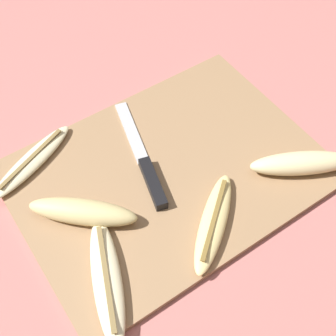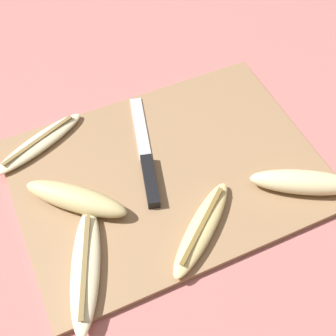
{
  "view_description": "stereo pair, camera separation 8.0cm",
  "coord_description": "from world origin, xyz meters",
  "px_view_note": "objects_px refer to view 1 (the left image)",
  "views": [
    {
      "loc": [
        -0.26,
        -0.38,
        0.67
      ],
      "look_at": [
        0.0,
        0.0,
        0.02
      ],
      "focal_mm": 50.0,
      "sensor_mm": 36.0,
      "label": 1
    },
    {
      "loc": [
        -0.19,
        -0.42,
        0.67
      ],
      "look_at": [
        0.0,
        0.0,
        0.02
      ],
      "focal_mm": 50.0,
      "sensor_mm": 36.0,
      "label": 2
    }
  ],
  "objects_px": {
    "banana_spotted_left": "(83,212)",
    "banana_pale_long": "(32,161)",
    "banana_golden_short": "(211,223)",
    "banana_bright_far": "(107,280)",
    "knife": "(148,171)",
    "banana_soft_right": "(302,163)"
  },
  "relations": [
    {
      "from": "banana_soft_right",
      "to": "banana_pale_long",
      "type": "distance_m",
      "value": 0.46
    },
    {
      "from": "banana_spotted_left",
      "to": "banana_pale_long",
      "type": "bearing_deg",
      "value": 98.91
    },
    {
      "from": "banana_spotted_left",
      "to": "banana_pale_long",
      "type": "relative_size",
      "value": 0.84
    },
    {
      "from": "banana_spotted_left",
      "to": "knife",
      "type": "bearing_deg",
      "value": 7.16
    },
    {
      "from": "knife",
      "to": "banana_pale_long",
      "type": "bearing_deg",
      "value": 154.67
    },
    {
      "from": "banana_soft_right",
      "to": "banana_spotted_left",
      "type": "bearing_deg",
      "value": 160.67
    },
    {
      "from": "knife",
      "to": "banana_spotted_left",
      "type": "relative_size",
      "value": 1.54
    },
    {
      "from": "banana_soft_right",
      "to": "banana_golden_short",
      "type": "relative_size",
      "value": 1.03
    },
    {
      "from": "banana_spotted_left",
      "to": "banana_bright_far",
      "type": "height_order",
      "value": "banana_spotted_left"
    },
    {
      "from": "knife",
      "to": "banana_spotted_left",
      "type": "distance_m",
      "value": 0.13
    },
    {
      "from": "banana_pale_long",
      "to": "knife",
      "type": "bearing_deg",
      "value": -40.21
    },
    {
      "from": "banana_pale_long",
      "to": "banana_spotted_left",
      "type": "bearing_deg",
      "value": -81.09
    },
    {
      "from": "banana_spotted_left",
      "to": "banana_golden_short",
      "type": "height_order",
      "value": "banana_spotted_left"
    },
    {
      "from": "banana_spotted_left",
      "to": "banana_pale_long",
      "type": "distance_m",
      "value": 0.15
    },
    {
      "from": "knife",
      "to": "banana_spotted_left",
      "type": "bearing_deg",
      "value": -157.97
    },
    {
      "from": "banana_golden_short",
      "to": "banana_soft_right",
      "type": "bearing_deg",
      "value": 0.71
    },
    {
      "from": "banana_golden_short",
      "to": "banana_spotted_left",
      "type": "bearing_deg",
      "value": 141.54
    },
    {
      "from": "banana_spotted_left",
      "to": "banana_golden_short",
      "type": "distance_m",
      "value": 0.2
    },
    {
      "from": "banana_golden_short",
      "to": "banana_bright_far",
      "type": "height_order",
      "value": "same"
    },
    {
      "from": "banana_soft_right",
      "to": "banana_pale_long",
      "type": "relative_size",
      "value": 0.93
    },
    {
      "from": "banana_golden_short",
      "to": "banana_bright_far",
      "type": "bearing_deg",
      "value": 176.33
    },
    {
      "from": "banana_bright_far",
      "to": "banana_pale_long",
      "type": "bearing_deg",
      "value": 89.83
    }
  ]
}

